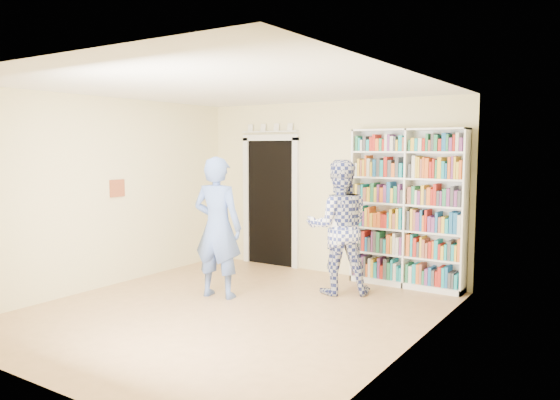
# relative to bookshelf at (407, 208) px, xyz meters

# --- Properties ---
(floor) EXTENTS (5.00, 5.00, 0.00)m
(floor) POSITION_rel_bookshelf_xyz_m (-1.35, -2.34, -1.14)
(floor) COLOR #A77C50
(floor) RESTS_ON ground
(ceiling) EXTENTS (5.00, 5.00, 0.00)m
(ceiling) POSITION_rel_bookshelf_xyz_m (-1.35, -2.34, 1.56)
(ceiling) COLOR white
(ceiling) RESTS_ON wall_back
(wall_back) EXTENTS (4.50, 0.00, 4.50)m
(wall_back) POSITION_rel_bookshelf_xyz_m (-1.35, 0.16, 0.21)
(wall_back) COLOR beige
(wall_back) RESTS_ON floor
(wall_left) EXTENTS (0.00, 5.00, 5.00)m
(wall_left) POSITION_rel_bookshelf_xyz_m (-3.60, -2.34, 0.21)
(wall_left) COLOR beige
(wall_left) RESTS_ON floor
(wall_right) EXTENTS (0.00, 5.00, 5.00)m
(wall_right) POSITION_rel_bookshelf_xyz_m (0.90, -2.34, 0.21)
(wall_right) COLOR beige
(wall_right) RESTS_ON floor
(bookshelf) EXTENTS (1.64, 0.31, 2.25)m
(bookshelf) POSITION_rel_bookshelf_xyz_m (0.00, 0.00, 0.00)
(bookshelf) COLOR white
(bookshelf) RESTS_ON floor
(doorway) EXTENTS (1.10, 0.08, 2.43)m
(doorway) POSITION_rel_bookshelf_xyz_m (-2.45, 0.13, 0.04)
(doorway) COLOR black
(doorway) RESTS_ON floor
(wall_art) EXTENTS (0.03, 0.25, 0.25)m
(wall_art) POSITION_rel_bookshelf_xyz_m (-3.58, -2.14, 0.26)
(wall_art) COLOR maroon
(wall_art) RESTS_ON wall_left
(man_blue) EXTENTS (0.75, 0.57, 1.87)m
(man_blue) POSITION_rel_bookshelf_xyz_m (-1.90, -1.91, -0.20)
(man_blue) COLOR #516CB4
(man_blue) RESTS_ON floor
(man_plaid) EXTENTS (1.12, 1.07, 1.83)m
(man_plaid) POSITION_rel_bookshelf_xyz_m (-0.65, -0.86, -0.22)
(man_plaid) COLOR navy
(man_plaid) RESTS_ON floor
(paper_sheet) EXTENTS (0.22, 0.08, 0.33)m
(paper_sheet) POSITION_rel_bookshelf_xyz_m (-0.58, -1.08, -0.03)
(paper_sheet) COLOR white
(paper_sheet) RESTS_ON man_plaid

